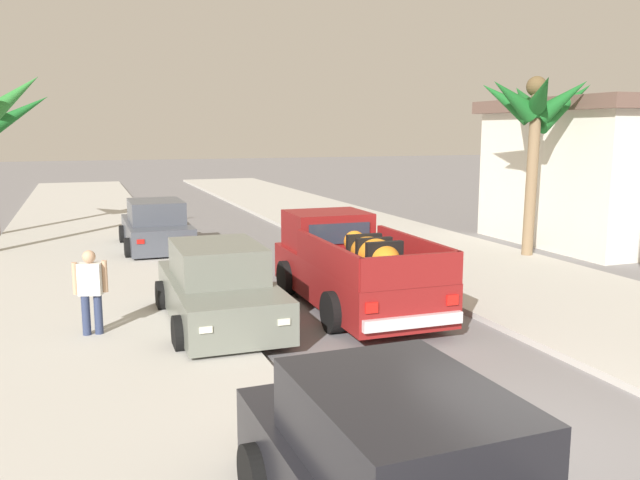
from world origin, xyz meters
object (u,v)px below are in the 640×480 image
Objects in this scene: car_right_near at (156,227)px; pedestrian at (91,289)px; palm_tree_right_fore at (536,107)px; pickup_truck at (351,268)px; car_left_near at (219,288)px.

pedestrian is at bearing -103.38° from car_right_near.
palm_tree_right_fore reaches higher than pedestrian.
pickup_truck is 8.08m from palm_tree_right_fore.
pedestrian reaches higher than car_right_near.
car_left_near is at bearing 3.60° from pedestrian.
palm_tree_right_fore is 3.23× the size of pedestrian.
pickup_truck is 2.86m from car_left_near.
car_left_near is 2.24m from pedestrian.
car_left_near is 1.00× the size of car_right_near.
pedestrian is (-2.23, -0.14, 0.20)m from car_left_near.
pickup_truck is 5.09m from pedestrian.
pickup_truck is 1.22× the size of car_left_near.
pickup_truck is 3.29× the size of pedestrian.
pickup_truck is 8.45m from car_right_near.
pickup_truck is at bearing -156.04° from palm_tree_right_fore.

